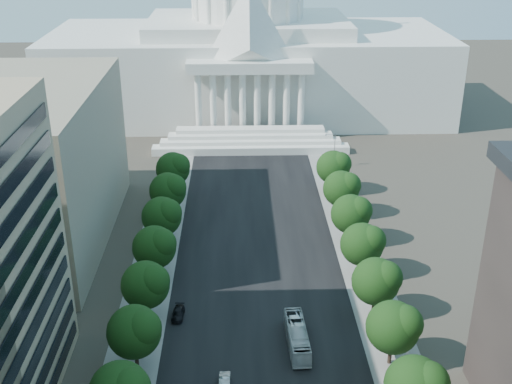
{
  "coord_description": "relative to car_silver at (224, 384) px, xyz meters",
  "views": [
    {
      "loc": [
        -3.27,
        -13.37,
        59.97
      ],
      "look_at": [
        -0.34,
        87.2,
        14.95
      ],
      "focal_mm": 45.0,
      "sensor_mm": 36.0,
      "label": 1
    }
  ],
  "objects": [
    {
      "name": "road_asphalt",
      "position": [
        5.55,
        34.56,
        -0.71
      ],
      "size": [
        30.0,
        260.0,
        0.01
      ],
      "primitive_type": "cube",
      "color": "black",
      "rests_on": "ground"
    },
    {
      "name": "sidewalk_left",
      "position": [
        -13.45,
        34.56,
        -0.71
      ],
      "size": [
        8.0,
        260.0,
        0.02
      ],
      "primitive_type": "cube",
      "color": "gray",
      "rests_on": "ground"
    },
    {
      "name": "sidewalk_right",
      "position": [
        24.55,
        34.56,
        -0.71
      ],
      "size": [
        8.0,
        260.0,
        0.02
      ],
      "primitive_type": "cube",
      "color": "gray",
      "rests_on": "ground"
    },
    {
      "name": "capitol",
      "position": [
        5.55,
        129.45,
        19.3
      ],
      "size": [
        120.0,
        56.0,
        73.0
      ],
      "color": "white",
      "rests_on": "ground"
    },
    {
      "name": "office_block_left_far",
      "position": [
        -42.45,
        44.56,
        14.29
      ],
      "size": [
        38.0,
        52.0,
        30.0
      ],
      "primitive_type": "cube",
      "color": "gray",
      "rests_on": "ground"
    },
    {
      "name": "tree_l_e",
      "position": [
        -12.11,
        4.37,
        5.74
      ],
      "size": [
        7.79,
        7.6,
        9.97
      ],
      "color": "#33261C",
      "rests_on": "ground"
    },
    {
      "name": "tree_l_f",
      "position": [
        -12.11,
        16.37,
        5.74
      ],
      "size": [
        7.79,
        7.6,
        9.97
      ],
      "color": "#33261C",
      "rests_on": "ground"
    },
    {
      "name": "tree_l_g",
      "position": [
        -12.11,
        28.37,
        5.74
      ],
      "size": [
        7.79,
        7.6,
        9.97
      ],
      "color": "#33261C",
      "rests_on": "ground"
    },
    {
      "name": "tree_l_h",
      "position": [
        -12.11,
        40.37,
        5.74
      ],
      "size": [
        7.79,
        7.6,
        9.97
      ],
      "color": "#33261C",
      "rests_on": "ground"
    },
    {
      "name": "tree_l_i",
      "position": [
        -12.11,
        52.37,
        5.74
      ],
      "size": [
        7.79,
        7.6,
        9.97
      ],
      "color": "#33261C",
      "rests_on": "ground"
    },
    {
      "name": "tree_l_j",
      "position": [
        -12.11,
        64.37,
        5.74
      ],
      "size": [
        7.79,
        7.6,
        9.97
      ],
      "color": "#33261C",
      "rests_on": "ground"
    },
    {
      "name": "tree_r_e",
      "position": [
        23.89,
        4.37,
        5.74
      ],
      "size": [
        7.79,
        7.6,
        9.97
      ],
      "color": "#33261C",
      "rests_on": "ground"
    },
    {
      "name": "tree_r_f",
      "position": [
        23.89,
        16.37,
        5.74
      ],
      "size": [
        7.79,
        7.6,
        9.97
      ],
      "color": "#33261C",
      "rests_on": "ground"
    },
    {
      "name": "tree_r_g",
      "position": [
        23.89,
        28.37,
        5.74
      ],
      "size": [
        7.79,
        7.6,
        9.97
      ],
      "color": "#33261C",
      "rests_on": "ground"
    },
    {
      "name": "tree_r_h",
      "position": [
        23.89,
        40.37,
        5.74
      ],
      "size": [
        7.79,
        7.6,
        9.97
      ],
      "color": "#33261C",
      "rests_on": "ground"
    },
    {
      "name": "tree_r_i",
      "position": [
        23.89,
        52.37,
        5.74
      ],
      "size": [
        7.79,
        7.6,
        9.97
      ],
      "color": "#33261C",
      "rests_on": "ground"
    },
    {
      "name": "tree_r_j",
      "position": [
        23.89,
        64.37,
        5.74
      ],
      "size": [
        7.79,
        7.6,
        9.97
      ],
      "color": "#33261C",
      "rests_on": "ground"
    },
    {
      "name": "streetlight_c",
      "position": [
        25.46,
        4.56,
        5.11
      ],
      "size": [
        2.61,
        0.44,
        9.0
      ],
      "color": "gray",
      "rests_on": "ground"
    },
    {
      "name": "streetlight_d",
      "position": [
        25.46,
        29.56,
        5.11
      ],
      "size": [
        2.61,
        0.44,
        9.0
      ],
      "color": "gray",
      "rests_on": "ground"
    },
    {
      "name": "streetlight_e",
      "position": [
        25.46,
        54.56,
        5.11
      ],
      "size": [
        2.61,
        0.44,
        9.0
      ],
      "color": "gray",
      "rests_on": "ground"
    },
    {
      "name": "streetlight_f",
      "position": [
        25.46,
        79.56,
        5.11
      ],
      "size": [
        2.61,
        0.44,
        9.0
      ],
      "color": "gray",
      "rests_on": "ground"
    },
    {
      "name": "car_silver",
      "position": [
        0.0,
        0.0,
        0.0
      ],
      "size": [
        1.6,
        4.36,
        1.43
      ],
      "primitive_type": "imported",
      "rotation": [
        0.0,
        0.0,
        -0.02
      ],
      "color": "#ABAFB3",
      "rests_on": "ground"
    },
    {
      "name": "car_dark_b",
      "position": [
        -7.63,
        16.65,
        -0.07
      ],
      "size": [
        2.04,
        4.51,
        1.28
      ],
      "primitive_type": "imported",
      "rotation": [
        0.0,
        0.0,
        -0.06
      ],
      "color": "black",
      "rests_on": "ground"
    },
    {
      "name": "city_bus",
      "position": [
        10.65,
        8.86,
        0.91
      ],
      "size": [
        3.22,
        11.77,
        3.25
      ],
      "primitive_type": "imported",
      "rotation": [
        0.0,
        0.0,
        0.04
      ],
      "color": "silver",
      "rests_on": "ground"
    }
  ]
}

